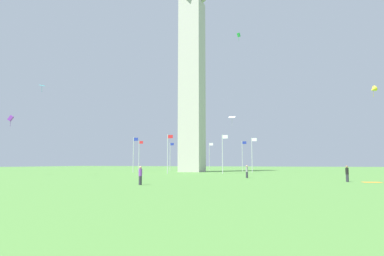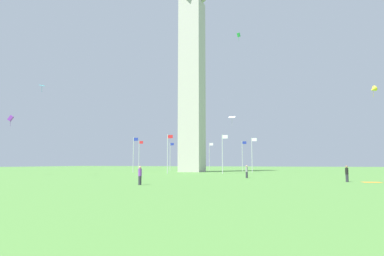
% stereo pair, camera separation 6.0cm
% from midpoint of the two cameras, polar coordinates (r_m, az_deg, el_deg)
% --- Properties ---
extents(ground_plane, '(260.00, 260.00, 0.00)m').
position_cam_midpoint_polar(ground_plane, '(75.62, -0.02, -7.56)').
color(ground_plane, '#548C3D').
extents(obelisk_monument, '(5.03, 5.03, 45.76)m').
position_cam_midpoint_polar(obelisk_monument, '(78.44, -0.02, 9.39)').
color(obelisk_monument, '#B7B2A8').
rests_on(obelisk_monument, ground).
extents(flagpole_n, '(1.12, 0.14, 7.44)m').
position_cam_midpoint_polar(flagpole_n, '(72.15, 10.30, -4.28)').
color(flagpole_n, silver).
rests_on(flagpole_n, ground).
extents(flagpole_ne, '(1.12, 0.14, 7.44)m').
position_cam_midpoint_polar(flagpole_ne, '(82.35, 8.67, -4.52)').
color(flagpole_ne, silver).
rests_on(flagpole_ne, ground).
extents(flagpole_e, '(1.12, 0.14, 7.44)m').
position_cam_midpoint_polar(flagpole_e, '(88.55, 3.02, -4.68)').
color(flagpole_e, silver).
rests_on(flagpole_e, ground).
extents(flagpole_se, '(1.12, 0.14, 7.44)m').
position_cam_midpoint_polar(flagpole_se, '(88.13, -3.77, -4.67)').
color(flagpole_se, silver).
rests_on(flagpole_se, ground).
extents(flagpole_s, '(1.12, 0.14, 7.44)m').
position_cam_midpoint_polar(flagpole_s, '(81.23, -9.10, -4.49)').
color(flagpole_s, silver).
rests_on(flagpole_s, ground).
extents(flagpole_sw, '(1.12, 0.14, 7.44)m').
position_cam_midpoint_polar(flagpole_sw, '(70.87, -10.03, -4.26)').
color(flagpole_sw, silver).
rests_on(flagpole_sw, ground).
extents(flagpole_w, '(1.12, 0.14, 7.44)m').
position_cam_midpoint_polar(flagpole_w, '(62.94, -4.19, -4.11)').
color(flagpole_w, silver).
rests_on(flagpole_w, ground).
extents(flagpole_nw, '(1.12, 0.14, 7.44)m').
position_cam_midpoint_polar(flagpole_nw, '(63.54, 5.29, -4.12)').
color(flagpole_nw, silver).
rests_on(flagpole_nw, ground).
extents(person_black_shirt, '(0.32, 0.32, 1.71)m').
position_cam_midpoint_polar(person_black_shirt, '(38.70, 25.09, -7.15)').
color(person_black_shirt, '#2D2D38').
rests_on(person_black_shirt, ground).
extents(person_purple_shirt, '(0.32, 0.32, 1.71)m').
position_cam_midpoint_polar(person_purple_shirt, '(30.75, -8.93, -8.08)').
color(person_purple_shirt, '#2D2D38').
rests_on(person_purple_shirt, ground).
extents(person_gray_shirt, '(0.32, 0.32, 1.69)m').
position_cam_midpoint_polar(person_gray_shirt, '(45.03, 9.38, -7.42)').
color(person_gray_shirt, '#2D2D38').
rests_on(person_gray_shirt, ground).
extents(kite_cyan_diamond, '(1.09, 1.11, 1.33)m').
position_cam_midpoint_polar(kite_cyan_diamond, '(65.19, -24.42, 6.63)').
color(kite_cyan_diamond, '#33C6D1').
extents(kite_yellow_delta, '(1.44, 1.38, 1.84)m').
position_cam_midpoint_polar(kite_yellow_delta, '(58.45, 28.68, 5.84)').
color(kite_yellow_delta, yellow).
extents(kite_green_box, '(0.64, 0.84, 1.65)m').
position_cam_midpoint_polar(kite_green_box, '(67.62, 8.01, 15.57)').
color(kite_green_box, green).
extents(kite_white_diamond, '(1.51, 1.44, 2.23)m').
position_cam_midpoint_polar(kite_white_diamond, '(72.47, 6.87, 1.84)').
color(kite_white_diamond, white).
extents(kite_purple_box, '(1.00, 0.82, 1.85)m').
position_cam_midpoint_polar(kite_purple_box, '(61.03, -28.76, 1.49)').
color(kite_purple_box, purple).
extents(picnic_blanket_near_first_person, '(1.99, 1.66, 0.01)m').
position_cam_midpoint_polar(picnic_blanket_near_first_person, '(39.27, 28.50, -8.20)').
color(picnic_blanket_near_first_person, orange).
rests_on(picnic_blanket_near_first_person, ground).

